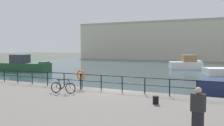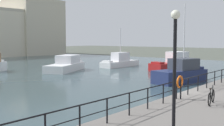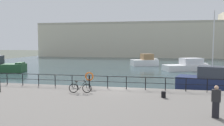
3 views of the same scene
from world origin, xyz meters
name	(u,v)px [view 1 (image 1 of 3)]	position (x,y,z in m)	size (l,w,h in m)	color
ground_plane	(117,100)	(0.00, 0.00, 0.00)	(240.00, 240.00, 0.00)	#4C5147
water_basin	(184,68)	(0.00, 30.20, 0.01)	(80.00, 60.00, 0.01)	#33474C
quay_promenade	(62,118)	(0.00, -6.50, 0.37)	(56.00, 13.00, 0.74)	slate
harbor_building	(223,40)	(6.21, 59.41, 5.75)	(73.24, 15.57, 14.56)	beige
moored_white_yacht	(186,64)	(0.89, 27.35, 0.95)	(5.84, 4.36, 2.43)	white
moored_small_launch	(25,65)	(-21.53, 12.59, 0.92)	(8.12, 4.34, 2.61)	#23512D
quay_railing	(101,80)	(-0.89, -0.75, 1.48)	(25.69, 0.07, 1.08)	black
parked_bicycle	(63,87)	(-2.62, -2.86, 1.13)	(1.75, 0.36, 0.98)	black
mooring_bollard	(156,100)	(3.70, -3.22, 0.96)	(0.32, 0.32, 0.44)	black
life_ring_stand	(81,76)	(-2.46, -0.95, 1.72)	(0.75, 0.16, 1.40)	black
standing_person	(198,111)	(6.23, -7.19, 1.61)	(0.50, 0.39, 1.69)	black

